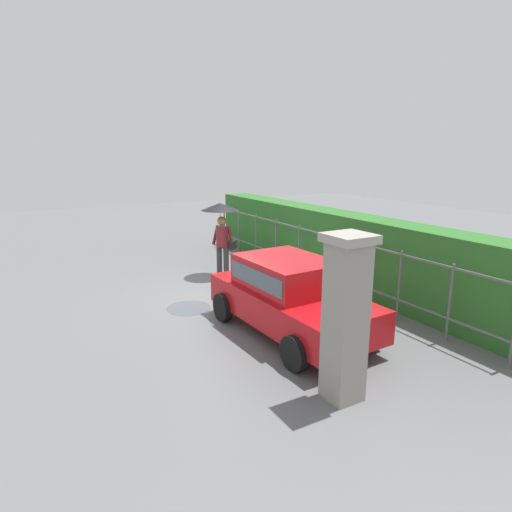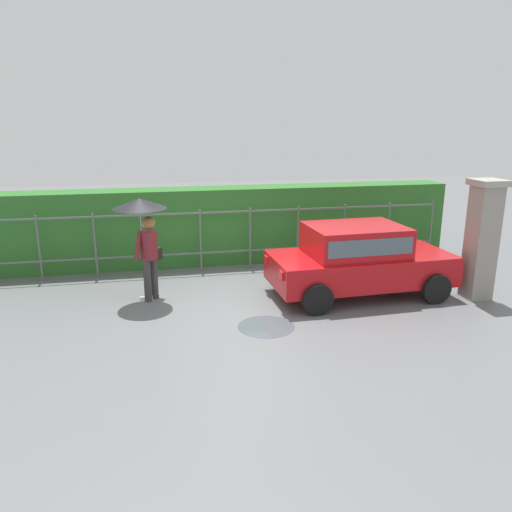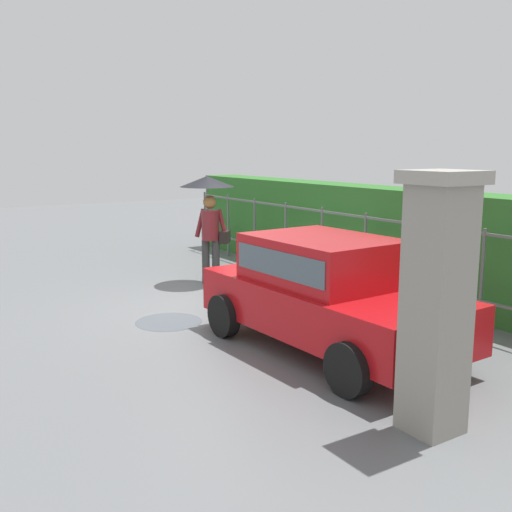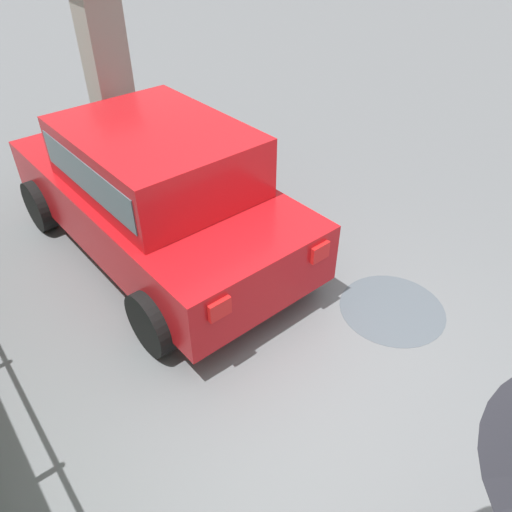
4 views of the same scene
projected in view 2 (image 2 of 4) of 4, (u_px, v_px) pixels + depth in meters
name	position (u px, v px, depth m)	size (l,w,h in m)	color
ground_plane	(239.00, 306.00, 9.75)	(40.00, 40.00, 0.00)	slate
car	(358.00, 257.00, 10.17)	(3.79, 1.98, 1.48)	#B71116
pedestrian	(144.00, 224.00, 9.66)	(1.05, 1.05, 2.08)	#333333
gate_pillar	(482.00, 239.00, 9.90)	(0.60, 0.60, 2.42)	gray
fence_section	(226.00, 236.00, 11.91)	(10.92, 0.05, 1.50)	#59605B
hedge_row	(221.00, 225.00, 12.59)	(11.87, 0.90, 1.90)	#2D6B28
puddle_near	(266.00, 326.00, 8.77)	(1.01, 1.01, 0.00)	#4C545B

